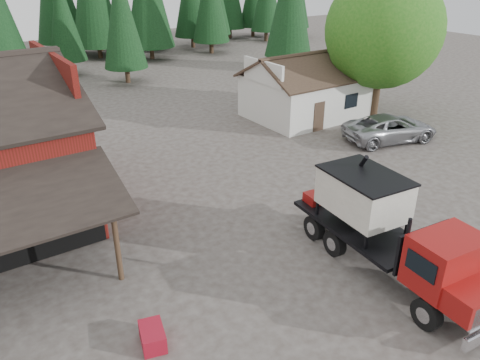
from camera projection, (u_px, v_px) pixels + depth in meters
ground at (276, 256)px, 18.56m from camera, size 120.00×120.00×0.00m
farmhouse at (306, 94)px, 34.10m from camera, size 8.60×6.42×4.65m
deciduous_tree at (384, 34)px, 32.05m from camera, size 8.00×8.00×10.20m
conifer_backdrop at (32, 67)px, 49.82m from camera, size 76.00×16.00×16.00m
near_pine_b at (121, 16)px, 41.37m from camera, size 3.96×3.96×10.40m
feed_truck at (389, 228)px, 16.98m from camera, size 3.19×8.92×3.94m
silver_car at (390, 128)px, 29.80m from camera, size 6.56×4.26×1.68m
equip_box at (152, 337)px, 14.25m from camera, size 0.96×1.24×0.60m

